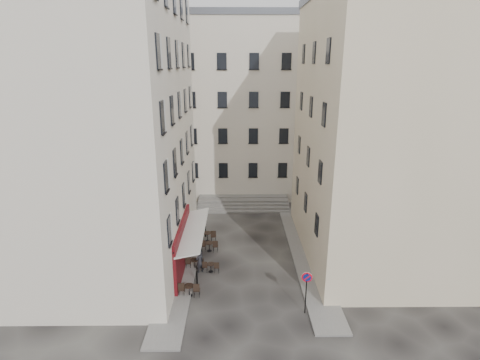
{
  "coord_description": "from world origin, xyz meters",
  "views": [
    {
      "loc": [
        -0.62,
        -22.36,
        13.89
      ],
      "look_at": [
        -0.4,
        4.0,
        5.6
      ],
      "focal_mm": 28.0,
      "sensor_mm": 36.0,
      "label": 1
    }
  ],
  "objects_px": {
    "no_parking_sign": "(307,285)",
    "pedestrian": "(200,261)",
    "bistro_table_a": "(189,289)",
    "bistro_table_b": "(211,267)"
  },
  "relations": [
    {
      "from": "no_parking_sign",
      "to": "pedestrian",
      "type": "distance_m",
      "value": 7.99
    },
    {
      "from": "no_parking_sign",
      "to": "pedestrian",
      "type": "bearing_deg",
      "value": 155.49
    },
    {
      "from": "pedestrian",
      "to": "bistro_table_b",
      "type": "bearing_deg",
      "value": 139.94
    },
    {
      "from": "bistro_table_a",
      "to": "bistro_table_b",
      "type": "relative_size",
      "value": 1.15
    },
    {
      "from": "no_parking_sign",
      "to": "bistro_table_a",
      "type": "bearing_deg",
      "value": 176.3
    },
    {
      "from": "bistro_table_b",
      "to": "pedestrian",
      "type": "height_order",
      "value": "pedestrian"
    },
    {
      "from": "no_parking_sign",
      "to": "bistro_table_b",
      "type": "height_order",
      "value": "no_parking_sign"
    },
    {
      "from": "no_parking_sign",
      "to": "pedestrian",
      "type": "xyz_separation_m",
      "value": [
        -6.5,
        4.52,
        -1.07
      ]
    },
    {
      "from": "bistro_table_b",
      "to": "pedestrian",
      "type": "relative_size",
      "value": 0.71
    },
    {
      "from": "no_parking_sign",
      "to": "bistro_table_a",
      "type": "relative_size",
      "value": 1.99
    }
  ]
}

